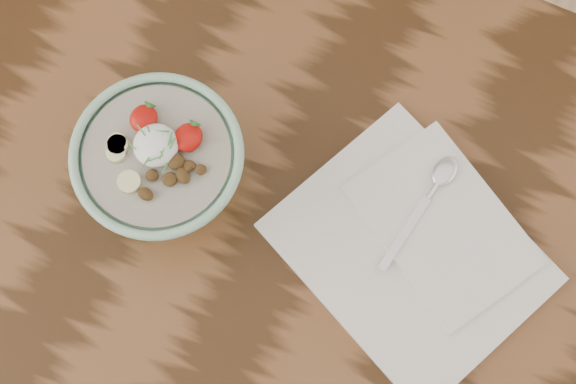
# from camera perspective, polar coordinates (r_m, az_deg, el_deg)

# --- Properties ---
(table) EXTENTS (1.60, 0.90, 0.75)m
(table) POSITION_cam_1_polar(r_m,az_deg,el_deg) (1.02, -1.46, -5.89)
(table) COLOR #361E0D
(table) RESTS_ON ground
(breakfast_bowl) EXTENTS (0.19, 0.19, 0.12)m
(breakfast_bowl) POSITION_cam_1_polar(r_m,az_deg,el_deg) (0.90, -8.95, 1.93)
(breakfast_bowl) COLOR #8FC1A0
(breakfast_bowl) RESTS_ON table
(napkin) EXTENTS (0.35, 0.33, 0.02)m
(napkin) POSITION_cam_1_polar(r_m,az_deg,el_deg) (0.94, 9.13, -3.83)
(napkin) COLOR white
(napkin) RESTS_ON table
(spoon) EXTENTS (0.04, 0.16, 0.01)m
(spoon) POSITION_cam_1_polar(r_m,az_deg,el_deg) (0.94, 10.41, 0.38)
(spoon) COLOR silver
(spoon) RESTS_ON napkin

